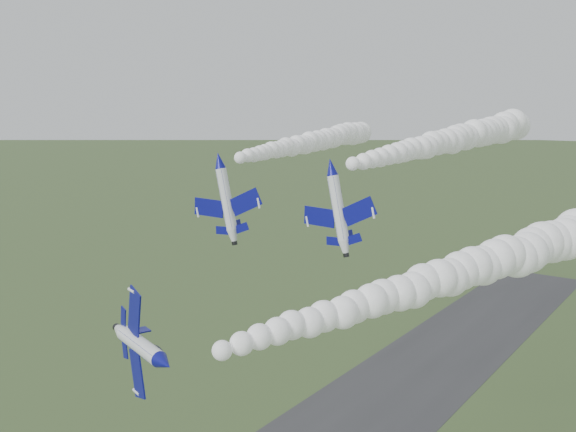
# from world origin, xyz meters

# --- Properties ---
(jet_lead) EXTENTS (6.36, 11.84, 10.08)m
(jet_lead) POSITION_xyz_m (11.79, -11.78, 31.74)
(jet_lead) COLOR white
(smoke_trail_jet_lead) EXTENTS (25.19, 58.17, 5.71)m
(smoke_trail_jet_lead) POSITION_xyz_m (23.22, 18.54, 34.11)
(smoke_trail_jet_lead) COLOR white
(jet_pair_left) EXTENTS (10.95, 13.19, 3.71)m
(jet_pair_left) POSITION_xyz_m (-10.84, 20.66, 45.06)
(jet_pair_left) COLOR white
(smoke_trail_jet_pair_left) EXTENTS (13.27, 55.51, 4.64)m
(smoke_trail_jet_pair_left) POSITION_xyz_m (-15.74, 51.54, 46.06)
(smoke_trail_jet_pair_left) COLOR white
(jet_pair_right) EXTENTS (9.83, 12.10, 3.49)m
(jet_pair_right) POSITION_xyz_m (8.14, 19.57, 45.27)
(jet_pair_right) COLOR white
(smoke_trail_jet_pair_right) EXTENTS (6.10, 71.03, 5.86)m
(smoke_trail_jet_pair_right) POSITION_xyz_m (8.62, 57.53, 47.03)
(smoke_trail_jet_pair_right) COLOR white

